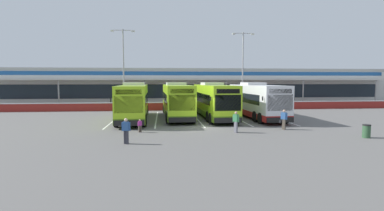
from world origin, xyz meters
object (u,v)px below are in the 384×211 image
(pedestrian_child, at_px, (140,125))
(pedestrian_near_bin, at_px, (126,130))
(coach_bus_left_centre, at_px, (177,101))
(coach_bus_right_centre, at_px, (256,101))
(litter_bin, at_px, (366,131))
(pedestrian_in_dark_coat, at_px, (236,121))
(lamp_post_west, at_px, (123,64))
(coach_bus_centre, at_px, (214,101))
(coach_bus_leftmost, at_px, (134,102))
(pedestrian_with_handbag, at_px, (284,119))
(lamp_post_centre, at_px, (243,65))

(pedestrian_child, relative_size, pedestrian_near_bin, 0.62)
(coach_bus_left_centre, relative_size, pedestrian_child, 12.17)
(coach_bus_right_centre, relative_size, litter_bin, 13.15)
(pedestrian_near_bin, bearing_deg, coach_bus_left_centre, 73.58)
(coach_bus_right_centre, height_order, pedestrian_in_dark_coat, coach_bus_right_centre)
(pedestrian_child, height_order, lamp_post_west, lamp_post_west)
(coach_bus_centre, height_order, litter_bin, coach_bus_centre)
(coach_bus_right_centre, xyz_separation_m, pedestrian_near_bin, (-12.25, -11.91, -0.91))
(lamp_post_west, bearing_deg, coach_bus_left_centre, -54.61)
(coach_bus_leftmost, xyz_separation_m, pedestrian_near_bin, (0.63, -11.37, -0.91))
(pedestrian_with_handbag, relative_size, litter_bin, 1.74)
(pedestrian_with_handbag, height_order, pedestrian_near_bin, same)
(pedestrian_near_bin, bearing_deg, pedestrian_with_handbag, 19.07)
(pedestrian_with_handbag, height_order, lamp_post_centre, lamp_post_centre)
(pedestrian_in_dark_coat, xyz_separation_m, pedestrian_near_bin, (-7.83, -3.21, 0.00))
(coach_bus_centre, relative_size, litter_bin, 13.15)
(pedestrian_in_dark_coat, relative_size, litter_bin, 1.74)
(coach_bus_left_centre, relative_size, lamp_post_centre, 1.11)
(pedestrian_in_dark_coat, xyz_separation_m, lamp_post_west, (-10.90, 19.32, 5.42))
(coach_bus_centre, bearing_deg, coach_bus_leftmost, -174.42)
(pedestrian_near_bin, bearing_deg, lamp_post_west, 97.75)
(coach_bus_right_centre, bearing_deg, pedestrian_near_bin, -135.80)
(coach_bus_right_centre, height_order, litter_bin, coach_bus_right_centre)
(coach_bus_centre, bearing_deg, litter_bin, -54.05)
(pedestrian_in_dark_coat, relative_size, pedestrian_near_bin, 1.00)
(pedestrian_near_bin, bearing_deg, coach_bus_leftmost, 93.17)
(coach_bus_leftmost, height_order, lamp_post_west, lamp_post_west)
(pedestrian_child, bearing_deg, coach_bus_leftmost, 98.97)
(coach_bus_leftmost, height_order, coach_bus_centre, same)
(lamp_post_centre, bearing_deg, litter_bin, -84.24)
(coach_bus_left_centre, height_order, lamp_post_centre, lamp_post_centre)
(coach_bus_right_centre, distance_m, pedestrian_near_bin, 17.11)
(lamp_post_west, distance_m, lamp_post_centre, 17.08)
(coach_bus_left_centre, height_order, pedestrian_with_handbag, coach_bus_left_centre)
(pedestrian_in_dark_coat, bearing_deg, lamp_post_west, 119.43)
(pedestrian_near_bin, bearing_deg, coach_bus_right_centre, 44.20)
(coach_bus_centre, xyz_separation_m, litter_bin, (8.63, -11.90, -1.32))
(lamp_post_centre, bearing_deg, coach_bus_left_centre, -134.24)
(coach_bus_right_centre, distance_m, pedestrian_child, 14.18)
(pedestrian_with_handbag, bearing_deg, pedestrian_child, -179.34)
(pedestrian_in_dark_coat, bearing_deg, coach_bus_centre, 90.86)
(pedestrian_child, distance_m, lamp_post_west, 19.70)
(coach_bus_leftmost, xyz_separation_m, coach_bus_right_centre, (12.88, 0.53, 0.00))
(coach_bus_centre, distance_m, pedestrian_child, 10.93)
(coach_bus_centre, xyz_separation_m, pedestrian_child, (-7.17, -8.16, -1.24))
(pedestrian_in_dark_coat, bearing_deg, pedestrian_child, 173.60)
(lamp_post_west, bearing_deg, pedestrian_near_bin, -82.25)
(coach_bus_left_centre, height_order, pedestrian_child, coach_bus_left_centre)
(pedestrian_with_handbag, distance_m, litter_bin, 5.79)
(pedestrian_child, height_order, pedestrian_near_bin, pedestrian_near_bin)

